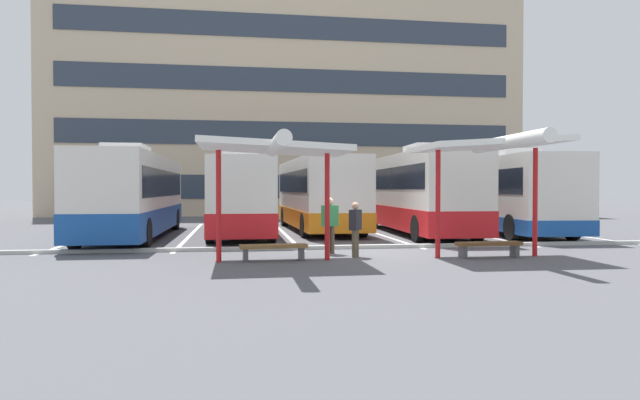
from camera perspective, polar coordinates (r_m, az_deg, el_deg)
ground_plane at (r=17.03m, az=5.26°, el=-5.46°), size 160.00×160.00×0.00m
terminal_building at (r=47.07m, az=-3.55°, el=10.50°), size 35.35×13.23×21.90m
coach_bus_0 at (r=23.34m, az=-18.58°, el=0.34°), size 2.59×11.58×3.60m
coach_bus_1 at (r=23.97m, az=-8.19°, el=0.27°), size 2.53×10.86×3.48m
coach_bus_2 at (r=25.74m, az=-0.15°, el=0.57°), size 2.92×10.39×3.65m
coach_bus_3 at (r=24.57m, az=9.98°, el=0.64°), size 2.90×11.17×3.78m
coach_bus_4 at (r=26.51m, az=17.92°, el=0.59°), size 3.54×11.96×3.64m
lane_stripe_0 at (r=24.93m, az=-22.36°, el=-3.42°), size 0.16×14.00×0.01m
lane_stripe_1 at (r=24.29m, az=-13.15°, el=-3.48°), size 0.16×14.00×0.01m
lane_stripe_2 at (r=24.30m, az=-3.71°, el=-3.45°), size 0.16×14.00×0.01m
lane_stripe_3 at (r=24.95m, az=5.48°, el=-3.33°), size 0.16×14.00×0.01m
lane_stripe_4 at (r=26.21m, az=13.99°, el=-3.15°), size 0.16×14.00×0.01m
lane_stripe_5 at (r=27.98m, az=21.58°, el=-2.92°), size 0.16×14.00×0.01m
waiting_shelter_0 at (r=14.76m, az=-4.73°, el=5.19°), size 3.94×4.90×3.25m
bench_0 at (r=15.14m, az=-4.80°, el=-5.00°), size 1.86×0.57×0.45m
waiting_shelter_1 at (r=16.35m, az=17.29°, el=5.23°), size 3.96×4.58×3.43m
bench_1 at (r=16.52m, az=17.02°, el=-4.52°), size 1.93×0.53×0.45m
platform_kerb at (r=18.22m, az=4.32°, el=-4.83°), size 44.00×0.24×0.12m
waiting_passenger_0 at (r=16.63m, az=1.03°, el=-2.22°), size 0.54×0.42×1.69m
waiting_passenger_1 at (r=15.90m, az=3.67°, el=-2.67°), size 0.44×0.50×1.58m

